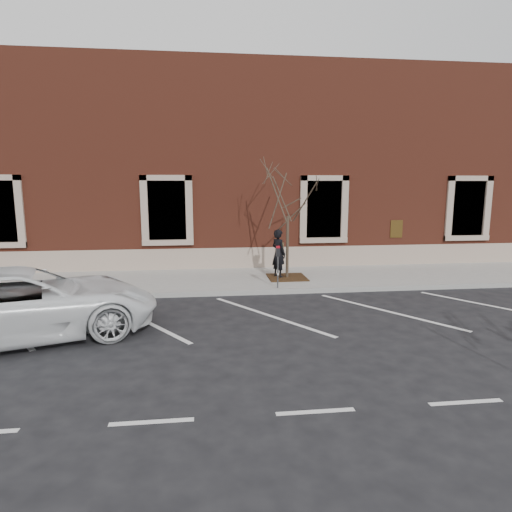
{
  "coord_description": "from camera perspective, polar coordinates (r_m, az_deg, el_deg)",
  "views": [
    {
      "loc": [
        -1.58,
        -12.77,
        3.36
      ],
      "look_at": [
        0.0,
        0.6,
        1.1
      ],
      "focal_mm": 30.0,
      "sensor_mm": 36.0,
      "label": 1
    }
  ],
  "objects": [
    {
      "name": "building_civic",
      "position": [
        20.58,
        -2.37,
        11.29
      ],
      "size": [
        40.0,
        8.62,
        8.0
      ],
      "color": "maroon",
      "rests_on": "ground"
    },
    {
      "name": "sidewalk_near",
      "position": [
        14.97,
        -0.52,
        -3.15
      ],
      "size": [
        40.0,
        3.5,
        0.15
      ],
      "primitive_type": "cube",
      "color": "#B2AFA7",
      "rests_on": "ground"
    },
    {
      "name": "tree_grate",
      "position": [
        14.92,
        4.16,
        -2.85
      ],
      "size": [
        1.31,
        1.31,
        0.03
      ],
      "primitive_type": "cube",
      "color": "#422815",
      "rests_on": "sidewalk_near"
    },
    {
      "name": "parking_meter",
      "position": [
        13.27,
        2.94,
        -0.4
      ],
      "size": [
        0.12,
        0.09,
        1.33
      ],
      "rotation": [
        0.0,
        0.0,
        0.24
      ],
      "color": "#595B60",
      "rests_on": "sidewalk_near"
    },
    {
      "name": "man",
      "position": [
        14.84,
        3.02,
        0.33
      ],
      "size": [
        0.66,
        0.73,
        1.68
      ],
      "primitive_type": "imported",
      "rotation": [
        0.0,
        0.0,
        2.11
      ],
      "color": "black",
      "rests_on": "sidewalk_near"
    },
    {
      "name": "ground",
      "position": [
        13.29,
        0.3,
        -5.11
      ],
      "size": [
        120.0,
        120.0,
        0.0
      ],
      "primitive_type": "plane",
      "color": "#28282B",
      "rests_on": "ground"
    },
    {
      "name": "sapling",
      "position": [
        14.59,
        4.29,
        7.63
      ],
      "size": [
        2.34,
        2.34,
        3.91
      ],
      "color": "#423028",
      "rests_on": "sidewalk_near"
    },
    {
      "name": "white_truck",
      "position": [
        10.7,
        -28.43,
        -5.58
      ],
      "size": [
        6.18,
        4.33,
        1.57
      ],
      "primitive_type": "imported",
      "rotation": [
        0.0,
        0.0,
        1.91
      ],
      "color": "white",
      "rests_on": "ground"
    },
    {
      "name": "curb_near",
      "position": [
        13.23,
        0.33,
        -4.85
      ],
      "size": [
        40.0,
        0.12,
        0.15
      ],
      "primitive_type": "cube",
      "color": "#9E9E99",
      "rests_on": "ground"
    },
    {
      "name": "parking_stripes",
      "position": [
        11.2,
        1.69,
        -7.92
      ],
      "size": [
        28.0,
        4.4,
        0.01
      ],
      "primitive_type": null,
      "color": "silver",
      "rests_on": "ground"
    }
  ]
}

